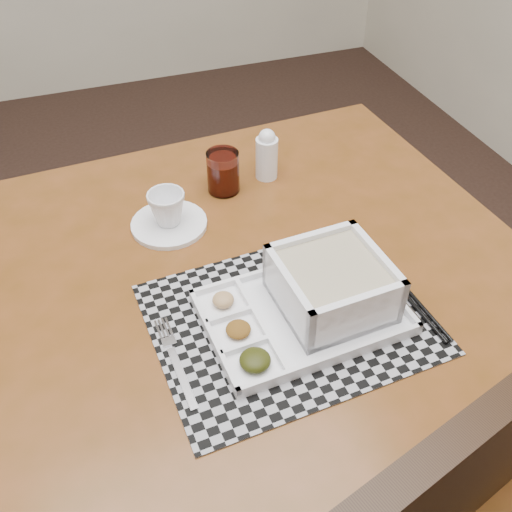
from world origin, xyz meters
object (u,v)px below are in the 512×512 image
at_px(serving_tray, 322,294).
at_px(juice_glass, 223,173).
at_px(dining_table, 263,308).
at_px(cup, 167,208).
at_px(creamer_bottle, 267,155).

height_order(serving_tray, juice_glass, serving_tray).
xyz_separation_m(dining_table, juice_glass, (0.02, 0.28, 0.12)).
relative_size(dining_table, cup, 14.50).
relative_size(dining_table, creamer_bottle, 9.23).
bearing_deg(cup, serving_tray, -70.94).
height_order(cup, creamer_bottle, creamer_bottle).
bearing_deg(creamer_bottle, serving_tray, -97.90).
xyz_separation_m(dining_table, cup, (-0.12, 0.20, 0.12)).
distance_m(dining_table, serving_tray, 0.17).
xyz_separation_m(cup, creamer_bottle, (0.24, 0.10, 0.01)).
bearing_deg(serving_tray, cup, 121.07).
bearing_deg(serving_tray, creamer_bottle, 82.10).
relative_size(juice_glass, creamer_bottle, 0.79).
xyz_separation_m(serving_tray, juice_glass, (-0.05, 0.39, 0.00)).
relative_size(dining_table, juice_glass, 11.74).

